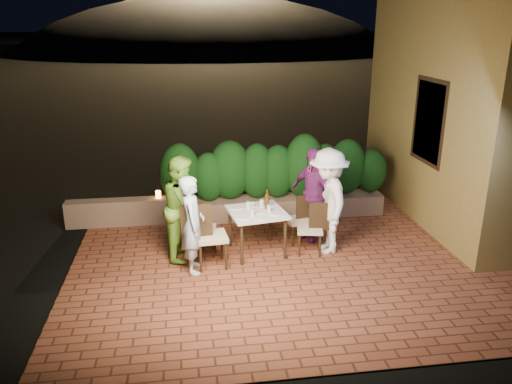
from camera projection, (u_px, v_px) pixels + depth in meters
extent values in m
plane|color=black|center=(293.00, 271.00, 7.89)|extent=(400.00, 400.00, 0.00)
cube|color=brown|center=(286.00, 260.00, 8.38)|extent=(7.00, 6.00, 0.15)
cube|color=olive|center=(460.00, 89.00, 9.43)|extent=(1.60, 5.00, 5.00)
cube|color=black|center=(430.00, 122.00, 9.02)|extent=(0.08, 1.00, 1.40)
cube|color=black|center=(430.00, 122.00, 9.02)|extent=(0.06, 1.15, 1.55)
cube|color=#7C624F|center=(278.00, 206.00, 10.00)|extent=(4.20, 0.55, 0.40)
cube|color=#7C624F|center=(125.00, 212.00, 9.58)|extent=(2.20, 0.30, 0.50)
ellipsoid|color=black|center=(211.00, 83.00, 65.64)|extent=(52.00, 40.00, 22.00)
cylinder|color=white|center=(243.00, 217.00, 7.95)|extent=(0.21, 0.21, 0.01)
cylinder|color=white|center=(236.00, 208.00, 8.37)|extent=(0.22, 0.22, 0.01)
cylinder|color=white|center=(275.00, 214.00, 8.11)|extent=(0.20, 0.20, 0.01)
cylinder|color=white|center=(270.00, 204.00, 8.53)|extent=(0.22, 0.22, 0.01)
cylinder|color=white|center=(257.00, 212.00, 8.19)|extent=(0.22, 0.22, 0.01)
cylinder|color=white|center=(264.00, 218.00, 7.92)|extent=(0.21, 0.21, 0.01)
cylinder|color=silver|center=(252.00, 213.00, 8.01)|extent=(0.06, 0.06, 0.11)
cylinder|color=silver|center=(248.00, 205.00, 8.33)|extent=(0.07, 0.07, 0.12)
cylinder|color=silver|center=(269.00, 209.00, 8.17)|extent=(0.07, 0.07, 0.12)
cylinder|color=silver|center=(262.00, 203.00, 8.41)|extent=(0.07, 0.07, 0.12)
imported|color=white|center=(250.00, 205.00, 8.46)|extent=(0.18, 0.18, 0.04)
imported|color=silver|center=(192.00, 225.00, 7.61)|extent=(0.39, 0.58, 1.55)
imported|color=#85CC3F|center=(183.00, 207.00, 8.08)|extent=(0.77, 0.93, 1.72)
imported|color=white|center=(328.00, 201.00, 8.25)|extent=(0.69, 1.17, 1.79)
imported|color=#7A2878|center=(313.00, 194.00, 8.76)|extent=(0.86, 1.06, 1.68)
cylinder|color=orange|center=(158.00, 195.00, 9.57)|extent=(0.10, 0.10, 0.14)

